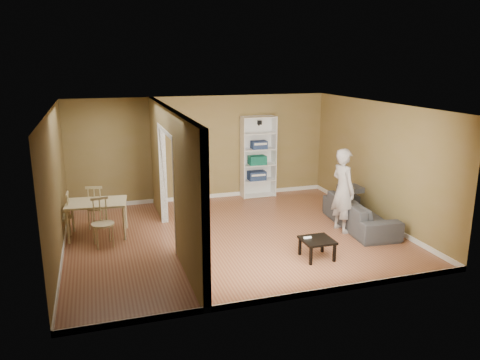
# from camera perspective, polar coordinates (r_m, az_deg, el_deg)

# --- Properties ---
(room_shell) EXTENTS (6.50, 6.50, 6.50)m
(room_shell) POSITION_cam_1_polar(r_m,az_deg,el_deg) (9.12, -0.82, 0.82)
(room_shell) COLOR #946241
(room_shell) RESTS_ON ground
(partition) EXTENTS (0.22, 5.50, 2.60)m
(partition) POSITION_cam_1_polar(r_m,az_deg,el_deg) (8.87, -8.28, 0.27)
(partition) COLOR olive
(partition) RESTS_ON ground
(wall_speaker) EXTENTS (0.10, 0.10, 0.10)m
(wall_speaker) POSITION_cam_1_polar(r_m,az_deg,el_deg) (11.99, 2.39, 7.01)
(wall_speaker) COLOR black
(wall_speaker) RESTS_ON room_shell
(sofa) EXTENTS (2.20, 1.09, 0.81)m
(sofa) POSITION_cam_1_polar(r_m,az_deg,el_deg) (10.18, 14.45, -3.42)
(sofa) COLOR #2F2F31
(sofa) RESTS_ON ground
(person) EXTENTS (0.80, 0.66, 2.04)m
(person) POSITION_cam_1_polar(r_m,az_deg,el_deg) (9.72, 12.50, -0.37)
(person) COLOR slate
(person) RESTS_ON ground
(bookshelf) EXTENTS (0.87, 0.38, 2.08)m
(bookshelf) POSITION_cam_1_polar(r_m,az_deg,el_deg) (12.03, 2.15, 2.88)
(bookshelf) COLOR white
(bookshelf) RESTS_ON ground
(paper_box_navy_a) EXTENTS (0.44, 0.29, 0.23)m
(paper_box_navy_a) POSITION_cam_1_polar(r_m,az_deg,el_deg) (12.08, 2.06, 0.55)
(paper_box_navy_a) COLOR navy
(paper_box_navy_a) RESTS_ON bookshelf
(paper_box_teal) EXTENTS (0.44, 0.28, 0.22)m
(paper_box_teal) POSITION_cam_1_polar(r_m,az_deg,el_deg) (11.99, 2.11, 2.44)
(paper_box_teal) COLOR #0E554A
(paper_box_teal) RESTS_ON bookshelf
(paper_box_navy_b) EXTENTS (0.39, 0.25, 0.20)m
(paper_box_navy_b) POSITION_cam_1_polar(r_m,az_deg,el_deg) (11.93, 2.33, 4.31)
(paper_box_navy_b) COLOR navy
(paper_box_navy_b) RESTS_ON bookshelf
(coffee_table) EXTENTS (0.54, 0.54, 0.36)m
(coffee_table) POSITION_cam_1_polar(r_m,az_deg,el_deg) (8.49, 9.39, -7.46)
(coffee_table) COLOR black
(coffee_table) RESTS_ON ground
(game_controller) EXTENTS (0.14, 0.04, 0.03)m
(game_controller) POSITION_cam_1_polar(r_m,az_deg,el_deg) (8.48, 8.23, -6.95)
(game_controller) COLOR white
(game_controller) RESTS_ON coffee_table
(dining_table) EXTENTS (1.15, 0.77, 0.72)m
(dining_table) POSITION_cam_1_polar(r_m,az_deg,el_deg) (9.73, -17.07, -2.98)
(dining_table) COLOR #D0BF8A
(dining_table) RESTS_ON ground
(chair_left) EXTENTS (0.44, 0.44, 0.94)m
(chair_left) POSITION_cam_1_polar(r_m,az_deg,el_deg) (9.85, -21.08, -4.16)
(chair_left) COLOR tan
(chair_left) RESTS_ON ground
(chair_near) EXTENTS (0.49, 0.49, 0.93)m
(chair_near) POSITION_cam_1_polar(r_m,az_deg,el_deg) (9.23, -16.41, -5.02)
(chair_near) COLOR tan
(chair_near) RESTS_ON ground
(chair_far) EXTENTS (0.51, 0.51, 0.94)m
(chair_far) POSITION_cam_1_polar(r_m,az_deg,el_deg) (10.28, -17.07, -3.04)
(chair_far) COLOR tan
(chair_far) RESTS_ON ground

